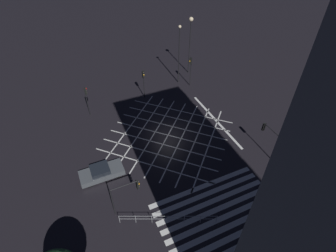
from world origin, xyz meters
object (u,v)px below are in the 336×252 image
(traffic_light_nw_main, at_px, (86,96))
(traffic_light_sw_main, at_px, (127,191))
(traffic_light_ne_main, at_px, (190,66))
(street_lamp_east, at_px, (191,31))
(street_lamp_west, at_px, (179,48))
(traffic_light_median_north, at_px, (144,79))
(traffic_light_se_cross, at_px, (270,135))
(waiting_car, at_px, (101,172))

(traffic_light_nw_main, bearing_deg, traffic_light_sw_main, -88.60)
(traffic_light_ne_main, height_order, street_lamp_east, street_lamp_east)
(traffic_light_ne_main, xyz_separation_m, street_lamp_west, (-1.10, 1.52, 2.26))
(street_lamp_east, bearing_deg, traffic_light_sw_main, -129.54)
(street_lamp_west, bearing_deg, street_lamp_east, 35.93)
(street_lamp_east, bearing_deg, traffic_light_ne_main, -115.20)
(traffic_light_median_north, distance_m, street_lamp_west, 6.77)
(traffic_light_se_cross, height_order, waiting_car, traffic_light_se_cross)
(traffic_light_se_cross, distance_m, waiting_car, 17.64)
(traffic_light_se_cross, height_order, traffic_light_sw_main, traffic_light_sw_main)
(traffic_light_ne_main, bearing_deg, street_lamp_west, -54.09)
(traffic_light_se_cross, relative_size, traffic_light_ne_main, 0.77)
(waiting_car, bearing_deg, traffic_light_ne_main, 35.58)
(traffic_light_ne_main, xyz_separation_m, waiting_car, (-15.89, -11.36, -2.60))
(traffic_light_median_north, distance_m, traffic_light_ne_main, 7.16)
(traffic_light_se_cross, xyz_separation_m, waiting_car, (-17.05, 4.06, -1.95))
(traffic_light_nw_main, xyz_separation_m, waiting_car, (-1.02, -10.31, -2.39))
(traffic_light_ne_main, distance_m, street_lamp_west, 2.94)
(traffic_light_nw_main, bearing_deg, traffic_light_median_north, 6.00)
(traffic_light_nw_main, relative_size, traffic_light_ne_main, 0.93)
(traffic_light_se_cross, distance_m, street_lamp_west, 17.34)
(street_lamp_east, xyz_separation_m, street_lamp_west, (-2.75, -1.99, -1.21))
(traffic_light_sw_main, distance_m, traffic_light_nw_main, 15.01)
(traffic_light_ne_main, height_order, waiting_car, traffic_light_ne_main)
(traffic_light_nw_main, bearing_deg, traffic_light_se_cross, -41.87)
(traffic_light_se_cross, xyz_separation_m, street_lamp_east, (0.48, 18.93, 4.13))
(traffic_light_nw_main, relative_size, waiting_car, 0.97)
(traffic_light_median_north, height_order, street_lamp_west, street_lamp_west)
(traffic_light_nw_main, relative_size, street_lamp_west, 0.49)
(traffic_light_se_cross, xyz_separation_m, traffic_light_sw_main, (-15.67, -0.63, 0.17))
(traffic_light_ne_main, bearing_deg, waiting_car, 35.58)
(street_lamp_east, relative_size, waiting_car, 2.01)
(traffic_light_median_north, distance_m, street_lamp_east, 10.25)
(street_lamp_east, bearing_deg, traffic_light_median_north, -156.92)
(street_lamp_west, relative_size, waiting_car, 2.00)
(traffic_light_ne_main, distance_m, street_lamp_east, 5.21)
(traffic_light_nw_main, height_order, traffic_light_ne_main, traffic_light_ne_main)
(traffic_light_ne_main, distance_m, waiting_car, 19.70)
(street_lamp_east, bearing_deg, traffic_light_se_cross, -91.46)
(traffic_light_median_north, bearing_deg, street_lamp_west, 106.20)
(traffic_light_nw_main, bearing_deg, street_lamp_east, 15.44)
(street_lamp_west, distance_m, waiting_car, 20.21)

